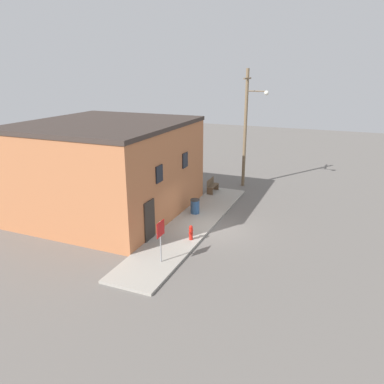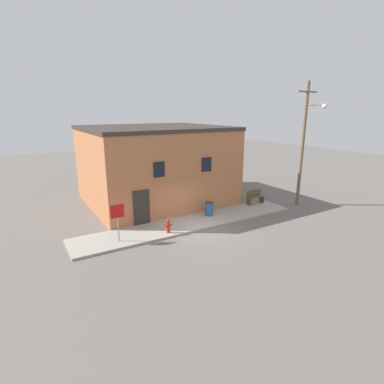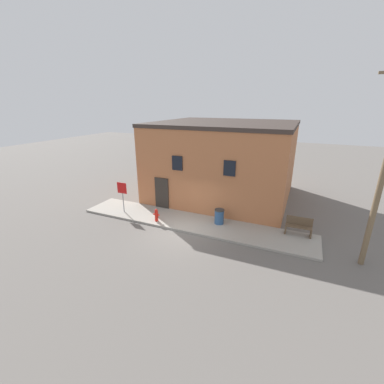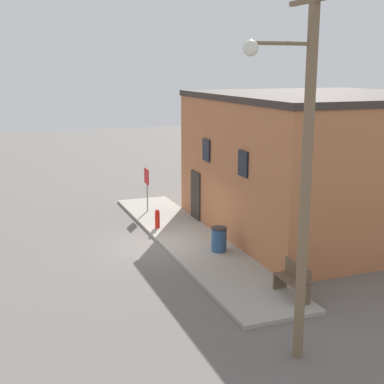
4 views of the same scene
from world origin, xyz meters
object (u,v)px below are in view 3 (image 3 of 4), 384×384
(bench, at_px, (299,227))
(fire_hydrant, at_px, (156,215))
(trash_bin, at_px, (219,216))
(stop_sign, at_px, (122,192))

(bench, bearing_deg, fire_hydrant, -168.12)
(trash_bin, bearing_deg, stop_sign, -172.02)
(fire_hydrant, relative_size, trash_bin, 0.89)
(bench, relative_size, trash_bin, 1.52)
(fire_hydrant, distance_m, bench, 8.01)
(fire_hydrant, bearing_deg, trash_bin, 18.96)
(stop_sign, bearing_deg, fire_hydrant, -7.27)
(bench, height_order, trash_bin, bench)
(stop_sign, bearing_deg, trash_bin, 7.98)
(bench, bearing_deg, trash_bin, -174.21)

